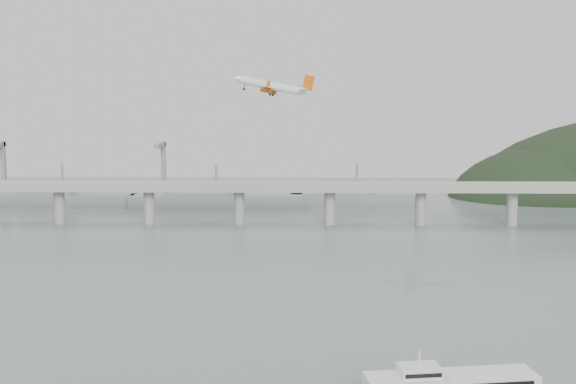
{
  "coord_description": "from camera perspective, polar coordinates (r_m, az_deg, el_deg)",
  "views": [
    {
      "loc": [
        5.68,
        -219.84,
        70.1
      ],
      "look_at": [
        0.0,
        55.0,
        36.0
      ],
      "focal_mm": 48.0,
      "sensor_mm": 36.0,
      "label": 1
    }
  ],
  "objects": [
    {
      "name": "airliner",
      "position": [
        317.38,
        -1.12,
        7.82
      ],
      "size": [
        34.48,
        31.56,
        9.44
      ],
      "rotation": [
        0.05,
        -0.2,
        2.93
      ],
      "color": "white",
      "rests_on": "ground"
    },
    {
      "name": "ground",
      "position": [
        230.81,
        -0.29,
        -10.61
      ],
      "size": [
        900.0,
        900.0,
        0.0
      ],
      "primitive_type": "plane",
      "color": "slate",
      "rests_on": "ground"
    },
    {
      "name": "distant_fleet",
      "position": [
        514.93,
        -17.05,
        -0.37
      ],
      "size": [
        453.0,
        60.9,
        40.0
      ],
      "color": "slate",
      "rests_on": "ground"
    },
    {
      "name": "bridge",
      "position": [
        423.15,
        0.25,
        -0.05
      ],
      "size": [
        800.0,
        22.0,
        23.9
      ],
      "color": "gray",
      "rests_on": "ground"
    }
  ]
}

